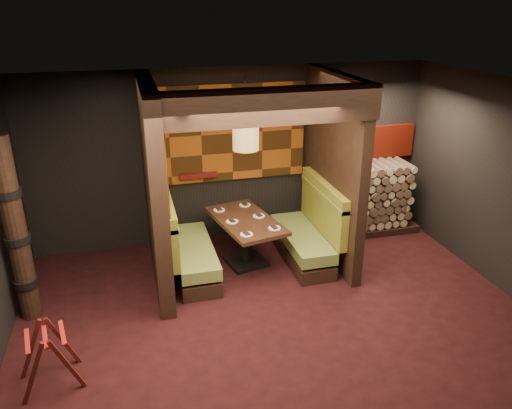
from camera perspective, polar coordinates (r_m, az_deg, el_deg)
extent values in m
cube|color=black|center=(6.41, 3.07, -14.02)|extent=(6.50, 5.50, 0.02)
cube|color=black|center=(5.24, 3.73, 12.11)|extent=(6.50, 5.50, 0.02)
cube|color=black|center=(8.17, -2.63, 5.58)|extent=(6.50, 0.02, 2.85)
cube|color=black|center=(3.58, 18.03, -20.40)|extent=(6.50, 0.02, 2.85)
cube|color=black|center=(6.96, -11.57, 2.07)|extent=(0.20, 2.20, 2.85)
cube|color=black|center=(7.59, 8.77, 4.00)|extent=(0.15, 2.10, 2.85)
cube|color=black|center=(5.93, 1.28, 11.11)|extent=(2.85, 0.18, 0.44)
cube|color=#8C420F|center=(8.01, -2.78, 8.17)|extent=(2.40, 0.06, 1.55)
cube|color=#8C420F|center=(7.00, -10.96, 5.91)|extent=(0.04, 1.85, 1.45)
cube|color=#52120F|center=(8.04, -6.62, 3.34)|extent=(0.60, 0.12, 0.07)
cube|color=black|center=(7.54, -7.03, -6.97)|extent=(0.55, 1.60, 0.22)
cube|color=olive|center=(7.43, -7.12, -5.29)|extent=(0.55, 1.60, 0.18)
cube|color=#6D6418|center=(7.22, -9.89, -2.83)|extent=(0.12, 1.60, 0.78)
cube|color=olive|center=(7.08, -10.08, -0.27)|extent=(0.15, 1.60, 0.06)
cube|color=black|center=(7.90, 5.17, -5.45)|extent=(0.55, 1.60, 0.22)
cube|color=olive|center=(7.78, 5.23, -3.83)|extent=(0.55, 1.60, 0.18)
cube|color=#6D6418|center=(7.73, 7.67, -0.94)|extent=(0.12, 1.60, 0.78)
cube|color=olive|center=(7.60, 7.80, 1.49)|extent=(0.15, 1.60, 0.06)
cube|color=black|center=(7.77, -1.15, -6.51)|extent=(0.65, 0.65, 0.06)
cylinder|color=black|center=(7.63, -1.17, -4.44)|extent=(0.20, 0.20, 0.69)
cube|color=#3D2917|center=(7.46, -1.19, -1.88)|extent=(1.05, 1.55, 0.06)
cylinder|color=white|center=(6.97, -1.09, -3.42)|extent=(0.18, 0.18, 0.01)
cube|color=black|center=(6.96, -1.09, -3.31)|extent=(0.09, 0.12, 0.02)
cylinder|color=white|center=(7.15, 2.12, -2.71)|extent=(0.18, 0.18, 0.01)
cube|color=black|center=(7.15, 2.12, -2.60)|extent=(0.09, 0.12, 0.02)
cylinder|color=white|center=(7.36, -2.75, -1.95)|extent=(0.18, 0.18, 0.01)
cube|color=black|center=(7.36, -2.76, -1.83)|extent=(0.09, 0.12, 0.02)
cylinder|color=white|center=(7.54, 0.33, -1.31)|extent=(0.18, 0.18, 0.01)
cube|color=black|center=(7.53, 0.33, -1.20)|extent=(0.09, 0.12, 0.02)
cylinder|color=white|center=(7.77, -4.24, -0.62)|extent=(0.18, 0.18, 0.01)
cube|color=black|center=(7.77, -4.24, -0.52)|extent=(0.09, 0.12, 0.02)
cylinder|color=white|center=(7.94, -1.29, -0.05)|extent=(0.18, 0.18, 0.01)
cube|color=black|center=(7.93, -1.29, 0.06)|extent=(0.09, 0.12, 0.02)
cylinder|color=olive|center=(6.97, -1.18, 8.07)|extent=(0.37, 0.37, 0.45)
sphere|color=#FFC672|center=(6.97, -1.18, 8.07)|extent=(0.18, 0.18, 0.18)
cylinder|color=black|center=(6.86, -1.22, 12.16)|extent=(0.02, 0.02, 0.56)
cube|color=#42110D|center=(5.72, -24.14, -17.38)|extent=(0.32, 0.10, 0.72)
cube|color=#42110D|center=(5.71, -20.66, -16.83)|extent=(0.32, 0.10, 0.72)
cube|color=#42110D|center=(6.06, -24.34, -14.95)|extent=(0.32, 0.10, 0.72)
cube|color=#42110D|center=(6.05, -21.09, -14.43)|extent=(0.32, 0.10, 0.72)
cube|color=maroon|center=(5.73, -24.68, -14.01)|extent=(0.12, 0.44, 0.01)
cube|color=maroon|center=(5.72, -22.97, -13.74)|extent=(0.12, 0.44, 0.01)
cube|color=maroon|center=(5.72, -21.26, -13.47)|extent=(0.12, 0.44, 0.01)
cylinder|color=black|center=(6.68, -25.75, -2.81)|extent=(0.26, 0.26, 2.40)
cylinder|color=black|center=(6.98, -24.79, -8.02)|extent=(0.31, 0.31, 0.09)
cylinder|color=black|center=(6.72, -25.61, -3.58)|extent=(0.31, 0.31, 0.09)
cylinder|color=black|center=(6.50, -26.49, 1.19)|extent=(0.31, 0.31, 0.09)
cube|color=black|center=(9.04, 12.41, -2.50)|extent=(1.73, 0.70, 0.12)
cube|color=brown|center=(8.80, 12.73, 1.11)|extent=(1.73, 0.70, 1.10)
cube|color=maroon|center=(8.82, 12.23, 6.91)|extent=(1.83, 0.10, 0.56)
cube|color=black|center=(7.85, 8.63, 4.64)|extent=(0.08, 0.08, 2.85)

